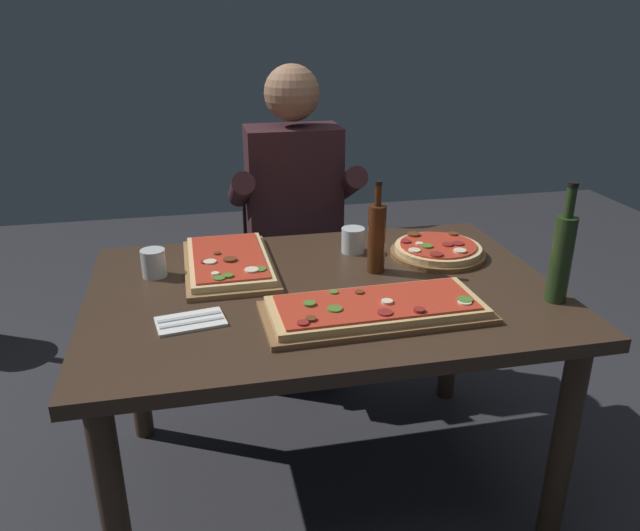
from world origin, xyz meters
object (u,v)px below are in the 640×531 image
Objects in this scene: oil_bottle_amber at (562,255)px; tumbler_far_side at (154,265)px; dining_table at (323,315)px; wine_bottle_dark at (377,237)px; pizza_rectangular_front at (376,309)px; pizza_rectangular_left at (229,262)px; tumbler_near_camera at (353,242)px; seated_diner at (296,213)px; pizza_round_far at (438,250)px; diner_chair at (292,260)px.

tumbler_far_side is at bearing 159.59° from oil_bottle_amber.
dining_table is 3.99× the size of oil_bottle_amber.
dining_table is at bearing -20.90° from tumbler_far_side.
tumbler_far_side is (-0.69, 0.11, -0.08)m from wine_bottle_dark.
pizza_rectangular_left is (-0.37, 0.43, -0.00)m from pizza_rectangular_front.
dining_table is 0.71m from oil_bottle_amber.
tumbler_far_side reaches higher than tumbler_near_camera.
pizza_rectangular_front is 0.47× the size of seated_diner.
seated_diner is (-0.12, 0.47, -0.04)m from tumbler_near_camera.
pizza_rectangular_front is 0.95m from seated_diner.
tumbler_far_side reaches higher than pizza_rectangular_left.
seated_diner is at bearing 44.87° from tumbler_far_side.
pizza_rectangular_front is 0.33m from wine_bottle_dark.
pizza_rectangular_left is at bearing 164.74° from wine_bottle_dark.
oil_bottle_amber is 1.22m from tumbler_far_side.
pizza_round_far is 0.37× the size of diner_chair.
tumbler_far_side is at bearing -135.13° from seated_diner.
pizza_rectangular_left is (-0.27, 0.21, 0.12)m from dining_table.
dining_table is 0.55m from tumbler_far_side.
pizza_rectangular_front is at bearing 178.35° from oil_bottle_amber.
seated_diner is at bearing 121.44° from oil_bottle_amber.
pizza_round_far is at bearing -60.13° from diner_chair.
tumbler_near_camera is (0.43, 0.06, 0.02)m from pizza_rectangular_left.
tumbler_far_side is at bearing -175.50° from pizza_rectangular_left.
dining_table is 0.74m from seated_diner.
pizza_rectangular_front is at bearing -34.09° from tumbler_far_side.
tumbler_near_camera is (-0.47, 0.50, -0.10)m from oil_bottle_amber.
pizza_round_far is 0.46m from oil_bottle_amber.
tumbler_far_side is at bearing 171.22° from wine_bottle_dark.
pizza_rectangular_front and pizza_round_far have the same top height.
tumbler_far_side reaches higher than dining_table.
oil_bottle_amber is (0.90, -0.44, 0.12)m from pizza_rectangular_left.
diner_chair is (0.31, 0.65, -0.27)m from pizza_rectangular_left.
oil_bottle_amber reaches higher than tumbler_near_camera.
pizza_rectangular_left is 1.50× the size of pizza_round_far.
dining_table is 1.61× the size of diner_chair.
pizza_round_far is (0.34, 0.39, 0.00)m from pizza_rectangular_front.
diner_chair is (-0.15, 0.77, -0.37)m from wine_bottle_dark.
oil_bottle_amber is 1.30m from diner_chair.
dining_table is 0.36m from pizza_rectangular_left.
diner_chair is at bearing 64.16° from pizza_rectangular_left.
dining_table is at bearing -155.86° from wine_bottle_dark.
dining_table is 0.34m from tumbler_near_camera.
tumbler_near_camera is 0.67m from tumbler_far_side.
diner_chair is at bearing 90.00° from seated_diner.
seated_diner reaches higher than wine_bottle_dark.
dining_table is 2.89× the size of pizza_rectangular_left.
pizza_rectangular_left is at bearing -172.50° from tumbler_near_camera.
wine_bottle_dark reaches higher than diner_chair.
tumbler_far_side is 0.77m from seated_diner.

